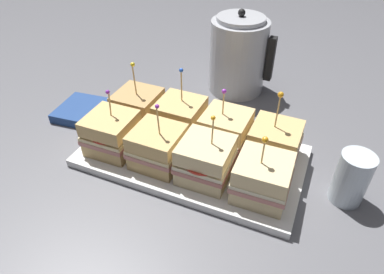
# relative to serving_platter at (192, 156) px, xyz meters

# --- Properties ---
(ground_plane) EXTENTS (6.00, 6.00, 0.00)m
(ground_plane) POSITION_rel_serving_platter_xyz_m (0.00, 0.00, -0.01)
(ground_plane) COLOR slate
(serving_platter) EXTENTS (0.49, 0.27, 0.02)m
(serving_platter) POSITION_rel_serving_platter_xyz_m (0.00, 0.00, 0.00)
(serving_platter) COLOR white
(serving_platter) RESTS_ON ground_plane
(sandwich_front_far_left) EXTENTS (0.11, 0.11, 0.15)m
(sandwich_front_far_left) POSITION_rel_serving_platter_xyz_m (-0.17, -0.06, 0.05)
(sandwich_front_far_left) COLOR tan
(sandwich_front_far_left) RESTS_ON serving_platter
(sandwich_front_center_left) EXTENTS (0.11, 0.11, 0.16)m
(sandwich_front_center_left) POSITION_rel_serving_platter_xyz_m (-0.05, -0.06, 0.05)
(sandwich_front_center_left) COLOR tan
(sandwich_front_center_left) RESTS_ON serving_platter
(sandwich_front_center_right) EXTENTS (0.11, 0.11, 0.15)m
(sandwich_front_center_right) POSITION_rel_serving_platter_xyz_m (0.05, -0.06, 0.05)
(sandwich_front_center_right) COLOR beige
(sandwich_front_center_right) RESTS_ON serving_platter
(sandwich_front_far_right) EXTENTS (0.11, 0.11, 0.14)m
(sandwich_front_far_right) POSITION_rel_serving_platter_xyz_m (0.17, -0.06, 0.05)
(sandwich_front_far_right) COLOR beige
(sandwich_front_far_right) RESTS_ON serving_platter
(sandwich_back_far_left) EXTENTS (0.11, 0.11, 0.17)m
(sandwich_back_far_left) POSITION_rel_serving_platter_xyz_m (-0.17, 0.06, 0.05)
(sandwich_back_far_left) COLOR tan
(sandwich_back_far_left) RESTS_ON serving_platter
(sandwich_back_center_left) EXTENTS (0.11, 0.11, 0.17)m
(sandwich_back_center_left) POSITION_rel_serving_platter_xyz_m (-0.06, 0.06, 0.05)
(sandwich_back_center_left) COLOR tan
(sandwich_back_center_left) RESTS_ON serving_platter
(sandwich_back_center_right) EXTENTS (0.11, 0.11, 0.15)m
(sandwich_back_center_right) POSITION_rel_serving_platter_xyz_m (0.06, 0.06, 0.05)
(sandwich_back_center_right) COLOR #DBB77A
(sandwich_back_center_right) RESTS_ON serving_platter
(sandwich_back_far_right) EXTENTS (0.11, 0.11, 0.17)m
(sandwich_back_far_right) POSITION_rel_serving_platter_xyz_m (0.17, 0.06, 0.05)
(sandwich_back_far_right) COLOR tan
(sandwich_back_far_right) RESTS_ON serving_platter
(kettle_steel) EXTENTS (0.18, 0.16, 0.24)m
(kettle_steel) POSITION_rel_serving_platter_xyz_m (-0.01, 0.35, 0.10)
(kettle_steel) COLOR #B7BABF
(kettle_steel) RESTS_ON ground_plane
(drinking_glass) EXTENTS (0.06, 0.06, 0.11)m
(drinking_glass) POSITION_rel_serving_platter_xyz_m (0.33, 0.01, 0.05)
(drinking_glass) COLOR silver
(drinking_glass) RESTS_ON ground_plane
(napkin_stack) EXTENTS (0.14, 0.14, 0.02)m
(napkin_stack) POSITION_rel_serving_platter_xyz_m (-0.34, 0.05, 0.00)
(napkin_stack) COLOR navy
(napkin_stack) RESTS_ON ground_plane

